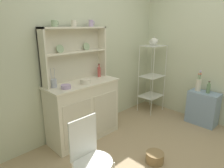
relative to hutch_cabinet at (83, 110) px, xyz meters
The scene contains 17 objects.
wall_back 0.89m from the hutch_cabinet, 42.63° to the left, with size 3.84×0.05×2.50m, color beige.
hutch_cabinet is the anchor object (origin of this frame).
hutch_shelf_unit 0.88m from the hutch_cabinet, 90.00° to the left, with size 1.00×0.18×0.76m.
bakers_rack 1.59m from the hutch_cabinet, ahead, with size 0.44×0.34×1.29m.
side_shelf_blue 2.04m from the hutch_cabinet, 32.11° to the right, with size 0.28×0.48×0.57m, color #849EBC.
wire_chair 1.16m from the hutch_cabinet, 124.46° to the right, with size 0.36×0.36×0.85m.
floor_basket 1.19m from the hutch_cabinet, 76.55° to the right, with size 0.22×0.22×0.13m, color #93754C.
cup_sage_0 1.26m from the hutch_cabinet, 157.48° to the left, with size 0.09×0.08×0.08m.
cup_cream_1 1.23m from the hutch_cabinet, 92.12° to the left, with size 0.08×0.07×0.08m.
cup_lilac_2 1.27m from the hutch_cabinet, 22.70° to the left, with size 0.08×0.07×0.09m.
bowl_mixing_large 0.55m from the hutch_cabinet, 166.86° to the right, with size 0.13×0.13×0.05m, color #B79ECC.
bowl_floral_medium 0.46m from the hutch_cabinet, 90.00° to the right, with size 0.14×0.14×0.06m, color silver.
jam_bottle 0.65m from the hutch_cabinet, 12.25° to the left, with size 0.05×0.05×0.21m.
utensil_jar 0.63m from the hutch_cabinet, 168.88° to the left, with size 0.08×0.08×0.25m.
porcelain_teapot 1.80m from the hutch_cabinet, ahead, with size 0.23×0.14×0.16m.
flower_vase 1.98m from the hutch_cabinet, 29.14° to the right, with size 0.09×0.09×0.36m.
oil_bottle 2.07m from the hutch_cabinet, 33.24° to the right, with size 0.06×0.06×0.20m.
Camera 1 is at (-1.91, -0.86, 1.65)m, focal length 32.12 mm.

